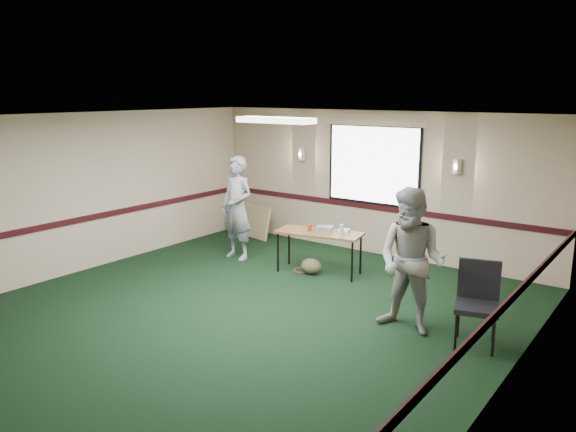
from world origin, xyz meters
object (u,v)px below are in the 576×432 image
Objects in this scene: person_left at (237,208)px; person_right at (411,261)px; folding_table at (319,235)px; conference_chair at (478,297)px; projector at (324,229)px.

person_left is 4.10m from person_right.
conference_chair is (3.06, -1.15, -0.07)m from folding_table.
projector is at bearing 141.98° from conference_chair.
person_right is (-0.81, -0.15, 0.34)m from conference_chair.
conference_chair is 0.54× the size of person_left.
projector is 2.57m from person_right.
person_right is at bearing -41.99° from folding_table.
folding_table is at bearing 151.14° from person_right.
conference_chair is (3.00, -1.20, -0.17)m from projector.
folding_table is at bearing 9.02° from person_left.
conference_chair is at bearing 11.56° from person_right.
person_right is at bearing -12.50° from person_left.
folding_table is 1.49× the size of conference_chair.
person_left reaches higher than person_right.
person_left reaches higher than folding_table.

